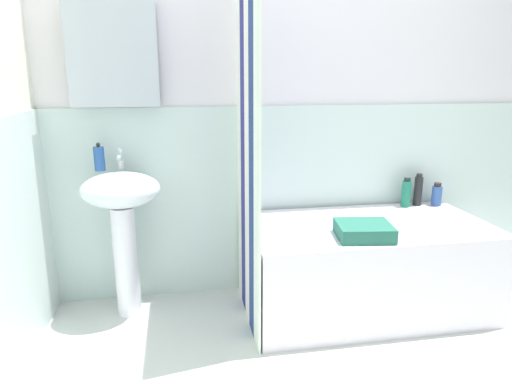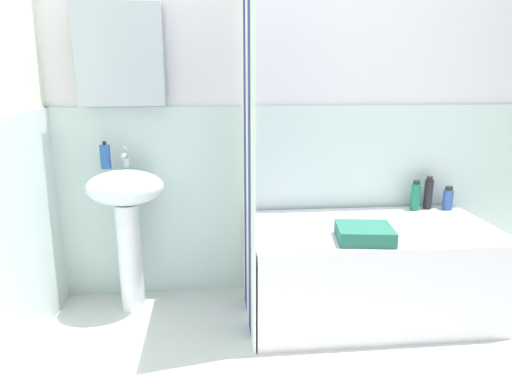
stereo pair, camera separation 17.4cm
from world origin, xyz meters
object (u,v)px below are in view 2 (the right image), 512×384
at_px(soap_dispenser, 105,156).
at_px(towel_folded, 364,233).
at_px(lotion_bottle, 415,196).
at_px(sink, 127,209).
at_px(shampoo_bottle, 428,193).
at_px(bathtub, 369,270).
at_px(body_wash_bottle, 448,199).

xyz_separation_m(soap_dispenser, towel_folded, (1.40, -0.47, -0.35)).
xyz_separation_m(soap_dispenser, lotion_bottle, (1.90, 0.04, -0.30)).
xyz_separation_m(sink, soap_dispenser, (-0.11, 0.07, 0.30)).
height_order(shampoo_bottle, lotion_bottle, shampoo_bottle).
relative_size(sink, towel_folded, 3.01).
height_order(soap_dispenser, bathtub, soap_dispenser).
distance_m(bathtub, lotion_bottle, 0.60).
bearing_deg(sink, towel_folded, -16.96).
height_order(body_wash_bottle, shampoo_bottle, shampoo_bottle).
bearing_deg(shampoo_bottle, sink, -176.11).
relative_size(soap_dispenser, body_wash_bottle, 1.04).
xyz_separation_m(bathtub, lotion_bottle, (0.38, 0.29, 0.36)).
bearing_deg(lotion_bottle, shampoo_bottle, 11.54).
bearing_deg(bathtub, sink, 172.71).
bearing_deg(sink, lotion_bottle, 3.48).
height_order(body_wash_bottle, lotion_bottle, lotion_bottle).
bearing_deg(lotion_bottle, bathtub, -143.00).
xyz_separation_m(bathtub, body_wash_bottle, (0.60, 0.28, 0.34)).
bearing_deg(bathtub, soap_dispenser, 170.52).
distance_m(sink, soap_dispenser, 0.33).
relative_size(sink, bathtub, 0.61).
bearing_deg(body_wash_bottle, lotion_bottle, 177.78).
distance_m(soap_dispenser, bathtub, 1.68).
bearing_deg(shampoo_bottle, bathtub, -147.18).
bearing_deg(towel_folded, bathtub, 60.30).
bearing_deg(soap_dispenser, bathtub, -9.48).
xyz_separation_m(shampoo_bottle, towel_folded, (-0.60, -0.52, -0.06)).
relative_size(lotion_bottle, towel_folded, 0.68).
bearing_deg(soap_dispenser, towel_folded, -18.44).
height_order(sink, body_wash_bottle, sink).
relative_size(sink, lotion_bottle, 4.40).
height_order(soap_dispenser, towel_folded, soap_dispenser).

